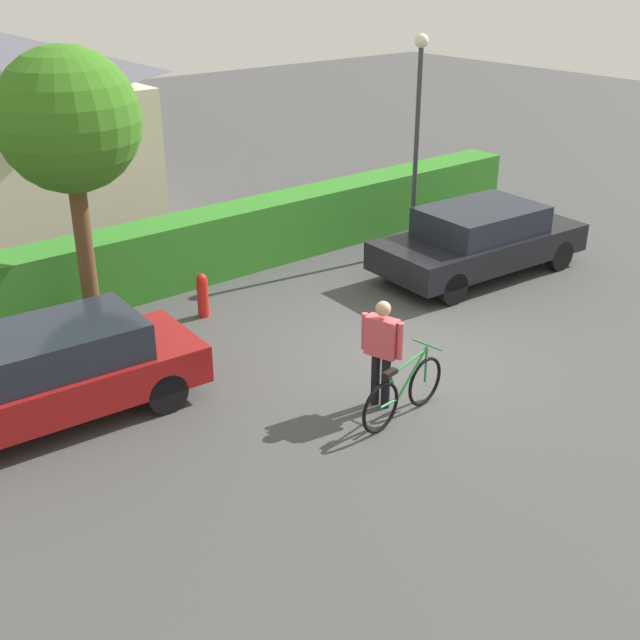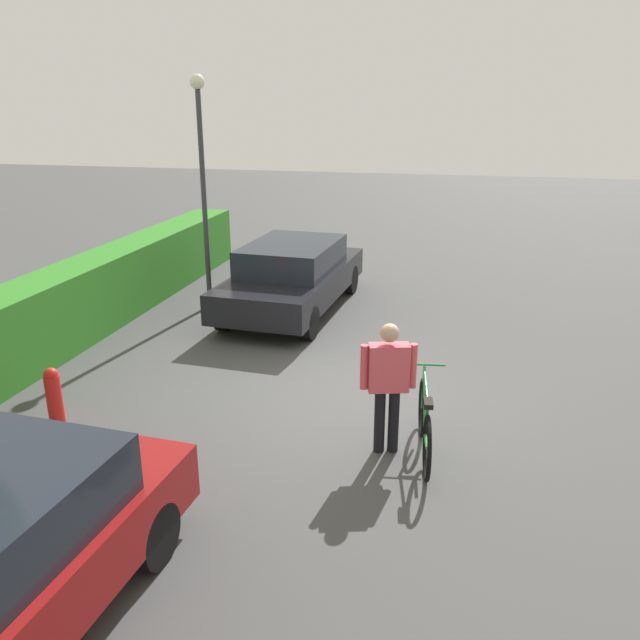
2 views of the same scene
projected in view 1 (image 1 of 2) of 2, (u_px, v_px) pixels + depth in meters
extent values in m
plane|color=#434343|center=(411.00, 357.00, 13.02)|extent=(60.00, 60.00, 0.00)
cube|color=#307C24|center=(235.00, 239.00, 16.32)|extent=(15.28, 0.90, 1.30)
cube|color=maroon|center=(41.00, 386.00, 10.97)|extent=(4.52, 1.87, 0.56)
cube|color=#1E232D|center=(61.00, 344.00, 10.93)|extent=(2.22, 1.54, 0.53)
cylinder|color=black|center=(126.00, 355.00, 12.41)|extent=(0.62, 0.22, 0.61)
cylinder|color=black|center=(166.00, 393.00, 11.36)|extent=(0.62, 0.22, 0.61)
cube|color=black|center=(479.00, 246.00, 16.11)|extent=(4.53, 2.11, 0.55)
cube|color=#1E232D|center=(481.00, 220.00, 15.88)|extent=(2.43, 1.76, 0.53)
cylinder|color=black|center=(499.00, 234.00, 17.63)|extent=(0.63, 0.22, 0.62)
cylinder|color=black|center=(560.00, 255.00, 16.41)|extent=(0.63, 0.22, 0.62)
cylinder|color=black|center=(394.00, 262.00, 16.04)|extent=(0.63, 0.22, 0.62)
cylinder|color=black|center=(453.00, 288.00, 14.82)|extent=(0.63, 0.22, 0.62)
torus|color=black|center=(425.00, 382.00, 11.51)|extent=(0.74, 0.15, 0.74)
torus|color=black|center=(381.00, 408.00, 10.86)|extent=(0.74, 0.15, 0.74)
cylinder|color=#268C3F|center=(413.00, 372.00, 11.20)|extent=(0.64, 0.12, 0.60)
cylinder|color=#268C3F|center=(394.00, 387.00, 10.95)|extent=(0.23, 0.07, 0.47)
cylinder|color=#268C3F|center=(408.00, 363.00, 11.03)|extent=(0.77, 0.14, 0.14)
cylinder|color=#268C3F|center=(389.00, 403.00, 10.99)|extent=(0.38, 0.09, 0.05)
cylinder|color=#268C3F|center=(426.00, 364.00, 11.40)|extent=(0.04, 0.04, 0.56)
cube|color=black|center=(390.00, 373.00, 10.78)|extent=(0.23, 0.13, 0.06)
cylinder|color=#268C3F|center=(427.00, 345.00, 11.27)|extent=(0.09, 0.50, 0.03)
cylinder|color=black|center=(375.00, 379.00, 11.52)|extent=(0.13, 0.13, 0.81)
cylinder|color=black|center=(386.00, 382.00, 11.44)|extent=(0.13, 0.13, 0.81)
cube|color=#DB4C56|center=(382.00, 337.00, 11.19)|extent=(0.33, 0.51, 0.57)
sphere|color=tan|center=(383.00, 309.00, 11.01)|extent=(0.22, 0.22, 0.22)
cylinder|color=#DB4C56|center=(365.00, 331.00, 11.33)|extent=(0.09, 0.09, 0.54)
cylinder|color=#DB4C56|center=(400.00, 341.00, 11.04)|extent=(0.09, 0.09, 0.54)
cylinder|color=#38383D|center=(416.00, 155.00, 16.62)|extent=(0.10, 0.10, 4.24)
sphere|color=#F2EDCC|center=(422.00, 41.00, 15.68)|extent=(0.28, 0.28, 0.28)
cylinder|color=brown|center=(85.00, 252.00, 13.21)|extent=(0.28, 0.28, 2.94)
sphere|color=#37731C|center=(68.00, 120.00, 12.31)|extent=(2.24, 2.24, 2.24)
cylinder|color=red|center=(203.00, 298.00, 14.31)|extent=(0.20, 0.20, 0.70)
sphere|color=red|center=(202.00, 279.00, 14.16)|extent=(0.18, 0.18, 0.18)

